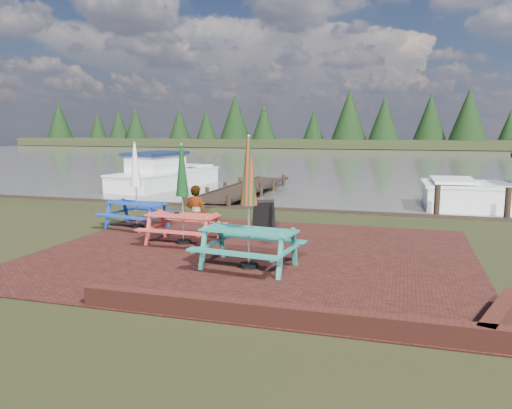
{
  "coord_description": "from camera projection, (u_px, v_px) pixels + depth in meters",
  "views": [
    {
      "loc": [
        2.99,
        -8.81,
        2.63
      ],
      "look_at": [
        -0.08,
        1.47,
        1.0
      ],
      "focal_mm": 35.0,
      "sensor_mm": 36.0,
      "label": 1
    }
  ],
  "objects": [
    {
      "name": "picnic_table_red",
      "position": [
        183.0,
        210.0,
        11.37
      ],
      "size": [
        1.7,
        1.53,
        2.29
      ],
      "rotation": [
        0.0,
        0.0,
        -0.04
      ],
      "color": "#D34436",
      "rests_on": "ground"
    },
    {
      "name": "chalkboard",
      "position": [
        264.0,
        217.0,
        12.6
      ],
      "size": [
        0.53,
        0.74,
        0.83
      ],
      "rotation": [
        0.0,
        0.0,
        0.62
      ],
      "color": "black",
      "rests_on": "ground"
    },
    {
      "name": "picnic_table_blue",
      "position": [
        136.0,
        199.0,
        13.22
      ],
      "size": [
        1.9,
        1.75,
        2.27
      ],
      "rotation": [
        0.0,
        0.0,
        -0.2
      ],
      "color": "#163DA6",
      "rests_on": "ground"
    },
    {
      "name": "paving",
      "position": [
        253.0,
        254.0,
        10.53
      ],
      "size": [
        9.0,
        7.5,
        0.02
      ],
      "primitive_type": "cube",
      "color": "#351410",
      "rests_on": "ground"
    },
    {
      "name": "boat_jetty",
      "position": [
        164.0,
        176.0,
        24.14
      ],
      "size": [
        3.11,
        6.85,
        1.92
      ],
      "rotation": [
        0.0,
        0.0,
        -0.13
      ],
      "color": "white",
      "rests_on": "ground"
    },
    {
      "name": "brick_wall",
      "position": [
        332.0,
        316.0,
        6.66
      ],
      "size": [
        6.21,
        1.79,
        0.3
      ],
      "color": "#4C1E16",
      "rests_on": "ground"
    },
    {
      "name": "jetty",
      "position": [
        245.0,
        189.0,
        21.24
      ],
      "size": [
        1.76,
        9.08,
        1.0
      ],
      "color": "black",
      "rests_on": "ground"
    },
    {
      "name": "picnic_table_teal",
      "position": [
        249.0,
        223.0,
        9.35
      ],
      "size": [
        1.98,
        1.8,
        2.49
      ],
      "rotation": [
        0.0,
        0.0,
        -0.12
      ],
      "color": "#288374",
      "rests_on": "ground"
    },
    {
      "name": "ground",
      "position": [
        238.0,
        267.0,
        9.58
      ],
      "size": [
        120.0,
        120.0,
        0.0
      ],
      "primitive_type": "plane",
      "color": "black",
      "rests_on": "ground"
    },
    {
      "name": "person",
      "position": [
        196.0,
        186.0,
        15.27
      ],
      "size": [
        0.67,
        0.45,
        1.82
      ],
      "primitive_type": "imported",
      "rotation": [
        0.0,
        0.0,
        3.12
      ],
      "color": "gray",
      "rests_on": "ground"
    },
    {
      "name": "far_treeline",
      "position": [
        385.0,
        124.0,
        71.61
      ],
      "size": [
        120.0,
        10.0,
        8.1
      ],
      "color": "black",
      "rests_on": "ground"
    },
    {
      "name": "water",
      "position": [
        370.0,
        159.0,
        44.63
      ],
      "size": [
        120.0,
        60.0,
        0.02
      ],
      "primitive_type": "cube",
      "color": "#4E4A43",
      "rests_on": "ground"
    }
  ]
}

